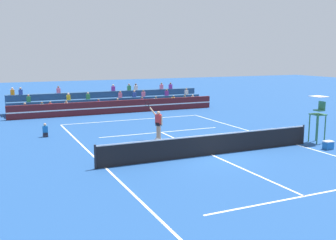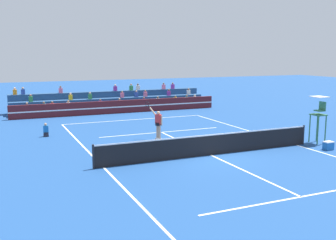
{
  "view_description": "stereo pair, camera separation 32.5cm",
  "coord_description": "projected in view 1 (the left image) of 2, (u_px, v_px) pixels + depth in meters",
  "views": [
    {
      "loc": [
        -9.97,
        -16.59,
        5.0
      ],
      "look_at": [
        -0.31,
        4.66,
        1.1
      ],
      "focal_mm": 42.0,
      "sensor_mm": 36.0,
      "label": 1
    },
    {
      "loc": [
        -9.67,
        -16.72,
        5.0
      ],
      "look_at": [
        -0.31,
        4.66,
        1.1
      ],
      "focal_mm": 42.0,
      "sensor_mm": 36.0,
      "label": 2
    }
  ],
  "objects": [
    {
      "name": "tennis_player",
      "position": [
        158.0,
        123.0,
        23.21
      ],
      "size": [
        0.69,
        1.22,
        2.28
      ],
      "color": "tan",
      "rests_on": "ground"
    },
    {
      "name": "sponsor_banner_wall",
      "position": [
        118.0,
        107.0,
        33.79
      ],
      "size": [
        18.0,
        0.26,
        1.1
      ],
      "color": "#51191E",
      "rests_on": "ground"
    },
    {
      "name": "tennis_ball",
      "position": [
        160.0,
        143.0,
        22.27
      ],
      "size": [
        0.07,
        0.07,
        0.07
      ],
      "primitive_type": "sphere",
      "color": "#C6DB33",
      "rests_on": "ground"
    },
    {
      "name": "ground_plane",
      "position": [
        212.0,
        155.0,
        19.79
      ],
      "size": [
        120.0,
        120.0,
        0.0
      ],
      "primitive_type": "plane",
      "color": "navy"
    },
    {
      "name": "umpire_chair",
      "position": [
        319.0,
        113.0,
        22.37
      ],
      "size": [
        0.76,
        0.84,
        2.67
      ],
      "color": "#337047",
      "rests_on": "ground"
    },
    {
      "name": "court_lines",
      "position": [
        212.0,
        155.0,
        19.79
      ],
      "size": [
        11.1,
        23.9,
        0.01
      ],
      "color": "white",
      "rests_on": "ground"
    },
    {
      "name": "tennis_net",
      "position": [
        212.0,
        144.0,
        19.7
      ],
      "size": [
        12.0,
        0.1,
        1.1
      ],
      "color": "black",
      "rests_on": "ground"
    },
    {
      "name": "ball_kid_courtside",
      "position": [
        45.0,
        132.0,
        24.09
      ],
      "size": [
        0.3,
        0.36,
        0.84
      ],
      "color": "black",
      "rests_on": "ground"
    },
    {
      "name": "equipment_cooler",
      "position": [
        328.0,
        145.0,
        20.96
      ],
      "size": [
        0.5,
        0.38,
        0.45
      ],
      "color": "#1E66B2",
      "rests_on": "ground"
    },
    {
      "name": "bleacher_stand",
      "position": [
        110.0,
        102.0,
        36.05
      ],
      "size": [
        17.76,
        2.85,
        2.28
      ],
      "color": "navy",
      "rests_on": "ground"
    }
  ]
}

